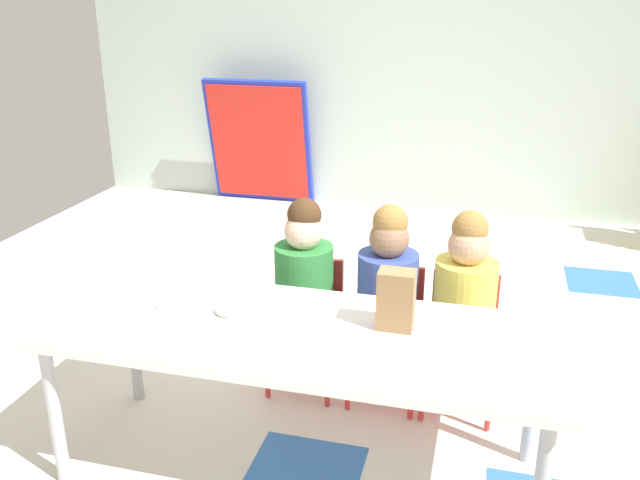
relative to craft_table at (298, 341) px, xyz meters
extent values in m
cube|color=silver|center=(0.02, 0.88, -0.57)|extent=(5.80, 5.30, 0.02)
cube|color=#336BB2|center=(0.02, -0.02, -0.56)|extent=(0.43, 0.43, 0.00)
cube|color=silver|center=(-2.23, 2.68, -0.56)|extent=(0.43, 0.43, 0.00)
cube|color=#478C51|center=(-1.33, 1.33, -0.56)|extent=(0.43, 0.43, 0.00)
cube|color=#336BB2|center=(1.37, 2.23, -0.56)|extent=(0.43, 0.43, 0.00)
cube|color=#B2C1B7|center=(0.02, 3.53, 0.71)|extent=(5.80, 0.10, 2.55)
cube|color=white|center=(0.00, 0.00, 0.03)|extent=(1.87, 0.69, 0.04)
cylinder|color=#B2B2B7|center=(-0.85, -0.28, -0.27)|extent=(0.05, 0.05, 0.58)
cylinder|color=#B2B2B7|center=(-0.85, 0.28, -0.27)|extent=(0.05, 0.05, 0.58)
cylinder|color=#B2B2B7|center=(0.85, 0.28, -0.27)|extent=(0.05, 0.05, 0.58)
cube|color=red|center=(-0.14, 0.56, -0.26)|extent=(0.32, 0.30, 0.03)
cube|color=red|center=(-0.14, 0.71, -0.11)|extent=(0.29, 0.02, 0.30)
cylinder|color=#2D7A38|center=(-0.14, 0.56, -0.04)|extent=(0.30, 0.30, 0.38)
sphere|color=beige|center=(-0.14, 0.56, 0.22)|extent=(0.17, 0.17, 0.17)
sphere|color=#472D19|center=(-0.14, 0.58, 0.29)|extent=(0.15, 0.15, 0.15)
cylinder|color=red|center=(-0.28, 0.43, -0.41)|extent=(0.02, 0.02, 0.28)
cylinder|color=red|center=(0.00, 0.43, -0.41)|extent=(0.02, 0.02, 0.28)
cylinder|color=red|center=(-0.28, 0.69, -0.41)|extent=(0.02, 0.02, 0.28)
cylinder|color=red|center=(0.00, 0.69, -0.41)|extent=(0.02, 0.02, 0.28)
cube|color=red|center=(0.23, 0.56, -0.26)|extent=(0.32, 0.30, 0.03)
cube|color=red|center=(0.23, 0.71, -0.11)|extent=(0.29, 0.02, 0.30)
cylinder|color=#384C99|center=(0.23, 0.56, -0.04)|extent=(0.32, 0.32, 0.38)
sphere|color=#8C664C|center=(0.23, 0.56, 0.22)|extent=(0.17, 0.17, 0.17)
sphere|color=olive|center=(0.23, 0.58, 0.29)|extent=(0.15, 0.15, 0.15)
cylinder|color=red|center=(0.09, 0.43, -0.41)|extent=(0.02, 0.02, 0.28)
cylinder|color=red|center=(0.37, 0.43, -0.41)|extent=(0.02, 0.02, 0.28)
cylinder|color=red|center=(0.09, 0.69, -0.41)|extent=(0.02, 0.02, 0.28)
cylinder|color=red|center=(0.37, 0.69, -0.41)|extent=(0.02, 0.02, 0.28)
cube|color=red|center=(0.56, 0.56, -0.26)|extent=(0.32, 0.30, 0.03)
cube|color=red|center=(0.56, 0.71, -0.11)|extent=(0.29, 0.02, 0.30)
cylinder|color=#D8C64C|center=(0.56, 0.56, -0.04)|extent=(0.34, 0.34, 0.38)
sphere|color=tan|center=(0.56, 0.56, 0.22)|extent=(0.17, 0.17, 0.17)
sphere|color=olive|center=(0.56, 0.58, 0.29)|extent=(0.15, 0.15, 0.15)
cylinder|color=red|center=(0.42, 0.43, -0.41)|extent=(0.02, 0.02, 0.28)
cylinder|color=red|center=(0.70, 0.43, -0.41)|extent=(0.02, 0.02, 0.28)
cylinder|color=red|center=(0.42, 0.69, -0.41)|extent=(0.02, 0.02, 0.28)
cylinder|color=red|center=(0.70, 0.69, -0.41)|extent=(0.02, 0.02, 0.28)
cube|color=#1E33BF|center=(-1.33, 3.34, -0.03)|extent=(0.90, 0.28, 1.09)
cube|color=red|center=(-1.33, 3.30, -0.03)|extent=(0.83, 0.23, 0.99)
cube|color=#9E754C|center=(0.34, 0.09, 0.16)|extent=(0.13, 0.09, 0.22)
cylinder|color=white|center=(-0.28, 0.04, 0.06)|extent=(0.18, 0.18, 0.01)
cylinder|color=white|center=(-0.50, 0.07, 0.06)|extent=(0.18, 0.18, 0.01)
torus|color=white|center=(-0.28, 0.04, 0.08)|extent=(0.10, 0.10, 0.03)
camera|label=1|loc=(0.62, -2.05, 1.18)|focal=37.52mm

